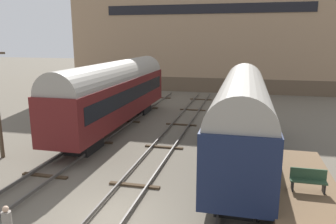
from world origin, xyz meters
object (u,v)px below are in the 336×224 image
train_car_maroon (116,90)px  person_worker (7,224)px  train_car_navy (242,113)px  bench (308,179)px

train_car_maroon → person_worker: (2.45, -15.78, -2.08)m
train_car_navy → train_car_maroon: 11.53m
train_car_navy → train_car_maroon: (-9.98, 5.79, 0.06)m
train_car_navy → bench: (2.77, -5.15, -1.45)m
bench → person_worker: 11.39m
train_car_maroon → person_worker: 16.11m
train_car_maroon → train_car_navy: bearing=-30.1°
train_car_navy → bench: bearing=-61.7°
train_car_maroon → bench: (12.75, -10.94, -1.50)m
train_car_maroon → bench: bearing=-40.6°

